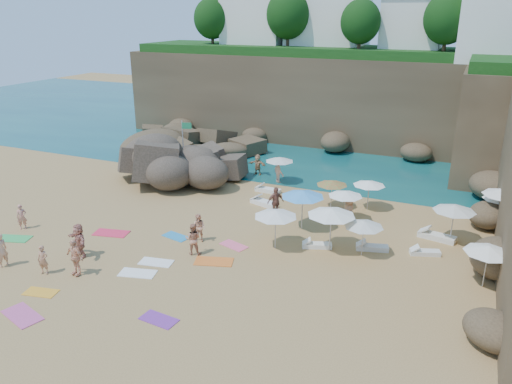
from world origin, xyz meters
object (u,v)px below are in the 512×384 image
at_px(rock_outcrop, 182,180).
at_px(person_stand_1, 193,239).
at_px(parasol_0, 369,183).
at_px(person_stand_4, 349,210).
at_px(flag_pole, 184,140).
at_px(person_stand_5, 258,165).
at_px(person_stand_6, 1,250).
at_px(parasol_2, 455,208).
at_px(person_stand_3, 275,202).
at_px(person_stand_0, 22,217).
at_px(person_stand_2, 279,170).
at_px(lounger_0, 268,190).
at_px(parasol_1, 280,159).

distance_m(rock_outcrop, person_stand_1, 12.21).
relative_size(parasol_0, person_stand_4, 1.18).
bearing_deg(flag_pole, parasol_0, -6.68).
xyz_separation_m(person_stand_5, person_stand_6, (-5.64, -18.56, 0.07)).
bearing_deg(parasol_2, person_stand_3, -176.57).
bearing_deg(person_stand_3, person_stand_0, 159.35).
bearing_deg(person_stand_5, flag_pole, -153.92).
bearing_deg(parasol_2, person_stand_2, 155.57).
relative_size(person_stand_1, person_stand_5, 1.06).
bearing_deg(flag_pole, parasol_2, -13.26).
bearing_deg(person_stand_2, person_stand_5, 13.85).
xyz_separation_m(parasol_2, person_stand_4, (-5.70, 0.15, -1.11)).
relative_size(lounger_0, person_stand_5, 1.11).
relative_size(rock_outcrop, person_stand_4, 5.00).
relative_size(person_stand_0, person_stand_2, 0.81).
distance_m(parasol_0, person_stand_0, 20.89).
height_order(rock_outcrop, parasol_0, parasol_0).
bearing_deg(parasol_1, parasol_2, -24.34).
bearing_deg(person_stand_0, parasol_2, -27.51).
bearing_deg(person_stand_0, person_stand_4, -21.29).
height_order(parasol_1, person_stand_0, parasol_1).
bearing_deg(person_stand_6, flag_pole, -169.97).
height_order(lounger_0, person_stand_0, person_stand_0).
relative_size(parasol_1, person_stand_5, 1.28).
xyz_separation_m(person_stand_0, person_stand_2, (10.56, 13.75, 0.17)).
relative_size(person_stand_1, person_stand_6, 0.97).
bearing_deg(person_stand_5, parasol_2, -19.72).
relative_size(parasol_2, person_stand_0, 1.53).
bearing_deg(parasol_0, parasol_2, -29.60).
bearing_deg(parasol_2, rock_outcrop, 170.85).
height_order(rock_outcrop, person_stand_4, same).
xyz_separation_m(flag_pole, person_stand_0, (-3.17, -12.81, -1.90)).
height_order(parasol_2, person_stand_3, parasol_2).
xyz_separation_m(parasol_2, person_stand_6, (-20.08, -11.91, -1.09)).
distance_m(lounger_0, person_stand_1, 10.30).
xyz_separation_m(rock_outcrop, person_stand_5, (4.62, 3.57, 0.80)).
distance_m(flag_pole, person_stand_0, 13.34).
height_order(rock_outcrop, flag_pole, flag_pole).
bearing_deg(person_stand_5, person_stand_1, -75.42).
height_order(parasol_1, person_stand_2, parasol_1).
distance_m(person_stand_1, person_stand_4, 9.59).
bearing_deg(person_stand_2, person_stand_1, 130.65).
height_order(person_stand_5, person_stand_6, person_stand_6).
bearing_deg(parasol_1, person_stand_6, -114.29).
xyz_separation_m(parasol_0, person_stand_4, (-0.53, -2.78, -0.90)).
bearing_deg(person_stand_1, rock_outcrop, -74.03).
relative_size(rock_outcrop, person_stand_6, 4.88).
bearing_deg(parasol_0, parasol_1, 159.82).
xyz_separation_m(parasol_2, person_stand_1, (-12.14, -6.96, -1.12)).
relative_size(flag_pole, person_stand_2, 2.26).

